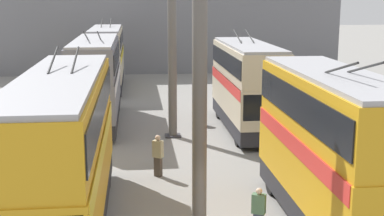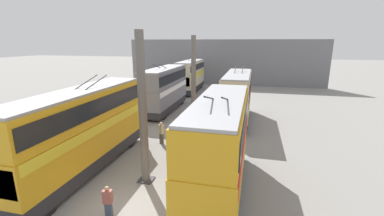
{
  "view_description": "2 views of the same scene",
  "coord_description": "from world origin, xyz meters",
  "px_view_note": "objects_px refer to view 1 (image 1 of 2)",
  "views": [
    {
      "loc": [
        -13.22,
        1.91,
        7.35
      ],
      "look_at": [
        7.91,
        -0.35,
        2.88
      ],
      "focal_mm": 50.0,
      "sensor_mm": 36.0,
      "label": 1
    },
    {
      "loc": [
        -9.8,
        -5.73,
        7.76
      ],
      "look_at": [
        10.3,
        -0.83,
        2.42
      ],
      "focal_mm": 24.0,
      "sensor_mm": 36.0,
      "label": 2
    }
  ],
  "objects_px": {
    "bus_right_mid": "(96,77)",
    "person_aisle_midway": "(158,154)",
    "bus_left_near": "(333,142)",
    "bus_right_near": "(62,146)",
    "person_by_left_row": "(259,210)",
    "bus_left_far": "(247,81)",
    "oil_drum": "(200,118)",
    "bus_right_far": "(106,54)"
  },
  "relations": [
    {
      "from": "bus_left_far",
      "to": "bus_right_near",
      "type": "relative_size",
      "value": 0.82
    },
    {
      "from": "bus_left_near",
      "to": "bus_right_near",
      "type": "bearing_deg",
      "value": 86.72
    },
    {
      "from": "bus_right_near",
      "to": "oil_drum",
      "type": "xyz_separation_m",
      "value": [
        13.83,
        -5.95,
        -2.42
      ]
    },
    {
      "from": "bus_left_far",
      "to": "person_aisle_midway",
      "type": "xyz_separation_m",
      "value": [
        -7.36,
        5.25,
        -1.8
      ]
    },
    {
      "from": "bus_right_mid",
      "to": "person_by_left_row",
      "type": "xyz_separation_m",
      "value": [
        -15.47,
        -5.99,
        -1.99
      ]
    },
    {
      "from": "person_by_left_row",
      "to": "bus_left_far",
      "type": "bearing_deg",
      "value": -164.32
    },
    {
      "from": "bus_right_mid",
      "to": "oil_drum",
      "type": "xyz_separation_m",
      "value": [
        -0.89,
        -5.95,
        -2.35
      ]
    },
    {
      "from": "bus_right_mid",
      "to": "person_aisle_midway",
      "type": "relative_size",
      "value": 5.56
    },
    {
      "from": "bus_left_far",
      "to": "bus_right_mid",
      "type": "distance_m",
      "value": 8.66
    },
    {
      "from": "bus_right_mid",
      "to": "bus_right_far",
      "type": "height_order",
      "value": "bus_right_mid"
    },
    {
      "from": "bus_left_far",
      "to": "oil_drum",
      "type": "xyz_separation_m",
      "value": [
        1.32,
        2.42,
        -2.29
      ]
    },
    {
      "from": "bus_left_near",
      "to": "person_by_left_row",
      "type": "relative_size",
      "value": 5.89
    },
    {
      "from": "bus_left_near",
      "to": "bus_right_near",
      "type": "xyz_separation_m",
      "value": [
        0.48,
        8.37,
        -0.01
      ]
    },
    {
      "from": "bus_right_far",
      "to": "oil_drum",
      "type": "xyz_separation_m",
      "value": [
        -13.04,
        -5.95,
        -2.34
      ]
    },
    {
      "from": "oil_drum",
      "to": "bus_left_far",
      "type": "bearing_deg",
      "value": -118.69
    },
    {
      "from": "bus_right_mid",
      "to": "person_aisle_midway",
      "type": "xyz_separation_m",
      "value": [
        -9.57,
        -3.12,
        -1.86
      ]
    },
    {
      "from": "bus_left_near",
      "to": "bus_right_mid",
      "type": "distance_m",
      "value": 17.35
    },
    {
      "from": "bus_left_far",
      "to": "person_by_left_row",
      "type": "xyz_separation_m",
      "value": [
        -13.25,
        2.38,
        -1.93
      ]
    },
    {
      "from": "oil_drum",
      "to": "bus_right_far",
      "type": "bearing_deg",
      "value": 24.52
    },
    {
      "from": "bus_left_near",
      "to": "bus_right_far",
      "type": "relative_size",
      "value": 0.92
    },
    {
      "from": "bus_left_far",
      "to": "person_aisle_midway",
      "type": "distance_m",
      "value": 9.21
    },
    {
      "from": "bus_left_far",
      "to": "bus_right_near",
      "type": "bearing_deg",
      "value": 146.21
    },
    {
      "from": "bus_right_near",
      "to": "bus_right_mid",
      "type": "relative_size",
      "value": 1.15
    },
    {
      "from": "bus_left_near",
      "to": "person_by_left_row",
      "type": "height_order",
      "value": "bus_left_near"
    },
    {
      "from": "person_aisle_midway",
      "to": "bus_right_far",
      "type": "bearing_deg",
      "value": -136.06
    },
    {
      "from": "bus_left_near",
      "to": "oil_drum",
      "type": "height_order",
      "value": "bus_left_near"
    },
    {
      "from": "bus_right_far",
      "to": "oil_drum",
      "type": "relative_size",
      "value": 11.08
    },
    {
      "from": "bus_right_mid",
      "to": "person_by_left_row",
      "type": "distance_m",
      "value": 16.7
    },
    {
      "from": "bus_left_near",
      "to": "person_by_left_row",
      "type": "distance_m",
      "value": 3.16
    },
    {
      "from": "bus_left_far",
      "to": "bus_right_near",
      "type": "height_order",
      "value": "bus_right_near"
    },
    {
      "from": "bus_right_far",
      "to": "person_by_left_row",
      "type": "height_order",
      "value": "bus_right_far"
    },
    {
      "from": "oil_drum",
      "to": "person_aisle_midway",
      "type": "bearing_deg",
      "value": 161.97
    },
    {
      "from": "bus_right_near",
      "to": "person_aisle_midway",
      "type": "bearing_deg",
      "value": -31.24
    },
    {
      "from": "person_by_left_row",
      "to": "bus_right_near",
      "type": "bearing_deg",
      "value": -71.26
    },
    {
      "from": "bus_right_near",
      "to": "bus_left_near",
      "type": "bearing_deg",
      "value": -93.28
    },
    {
      "from": "bus_left_near",
      "to": "bus_right_far",
      "type": "bearing_deg",
      "value": 17.01
    },
    {
      "from": "bus_left_far",
      "to": "bus_right_mid",
      "type": "height_order",
      "value": "bus_right_mid"
    },
    {
      "from": "bus_left_near",
      "to": "bus_right_mid",
      "type": "height_order",
      "value": "bus_left_near"
    },
    {
      "from": "bus_left_far",
      "to": "bus_right_near",
      "type": "distance_m",
      "value": 15.05
    },
    {
      "from": "bus_left_near",
      "to": "bus_left_far",
      "type": "distance_m",
      "value": 12.99
    },
    {
      "from": "bus_left_near",
      "to": "bus_right_near",
      "type": "distance_m",
      "value": 8.38
    },
    {
      "from": "bus_left_near",
      "to": "person_aisle_midway",
      "type": "bearing_deg",
      "value": 42.98
    }
  ]
}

